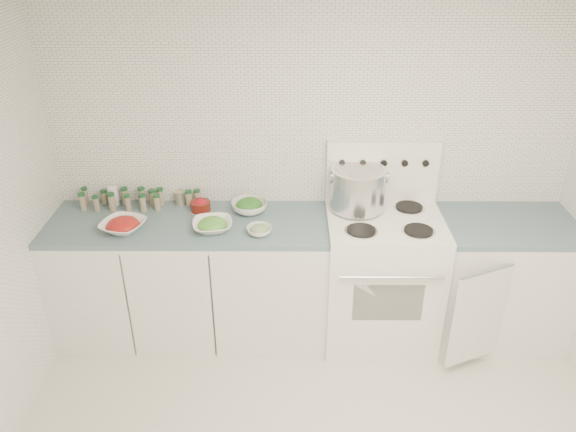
% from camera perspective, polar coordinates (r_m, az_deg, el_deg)
% --- Properties ---
extents(room_walls, '(3.54, 3.04, 2.52)m').
position_cam_1_polar(room_walls, '(2.34, 3.80, -0.61)').
color(room_walls, white).
rests_on(room_walls, ground).
extents(counter_left, '(1.85, 0.62, 0.90)m').
position_cam_1_polar(counter_left, '(3.99, -9.65, -6.27)').
color(counter_left, white).
rests_on(counter_left, ground).
extents(stove, '(0.76, 0.70, 1.36)m').
position_cam_1_polar(stove, '(3.95, 9.38, -5.81)').
color(stove, white).
rests_on(stove, ground).
extents(counter_right, '(0.89, 0.79, 0.90)m').
position_cam_1_polar(counter_right, '(4.18, 20.58, -6.07)').
color(counter_right, white).
rests_on(counter_right, ground).
extents(stock_pot, '(0.38, 0.36, 0.28)m').
position_cam_1_polar(stock_pot, '(3.75, 7.11, 2.94)').
color(stock_pot, silver).
rests_on(stock_pot, stove).
extents(bowl_tomato, '(0.34, 0.34, 0.09)m').
position_cam_1_polar(bowl_tomato, '(3.73, -16.42, -0.91)').
color(bowl_tomato, white).
rests_on(bowl_tomato, counter_left).
extents(bowl_snowpea, '(0.28, 0.28, 0.08)m').
position_cam_1_polar(bowl_snowpea, '(3.62, -7.69, -0.90)').
color(bowl_snowpea, white).
rests_on(bowl_snowpea, counter_left).
extents(bowl_broccoli, '(0.32, 0.32, 0.10)m').
position_cam_1_polar(bowl_broccoli, '(3.81, -3.94, 1.04)').
color(bowl_broccoli, white).
rests_on(bowl_broccoli, counter_left).
extents(bowl_zucchini, '(0.18, 0.18, 0.06)m').
position_cam_1_polar(bowl_zucchini, '(3.55, -2.94, -1.42)').
color(bowl_zucchini, white).
rests_on(bowl_zucchini, counter_left).
extents(bowl_pepper, '(0.13, 0.13, 0.08)m').
position_cam_1_polar(bowl_pepper, '(3.87, -8.87, 1.09)').
color(bowl_pepper, '#5D1710').
rests_on(bowl_pepper, counter_left).
extents(salt_canister, '(0.09, 0.09, 0.13)m').
position_cam_1_polar(salt_canister, '(4.07, -17.31, 1.94)').
color(salt_canister, white).
rests_on(salt_canister, counter_left).
extents(tin_can, '(0.08, 0.08, 0.10)m').
position_cam_1_polar(tin_can, '(3.98, -10.90, 1.82)').
color(tin_can, '#A4A08B').
rests_on(tin_can, counter_left).
extents(spice_cluster, '(0.82, 0.15, 0.13)m').
position_cam_1_polar(spice_cluster, '(4.00, -15.36, 1.67)').
color(spice_cluster, gray).
rests_on(spice_cluster, counter_left).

